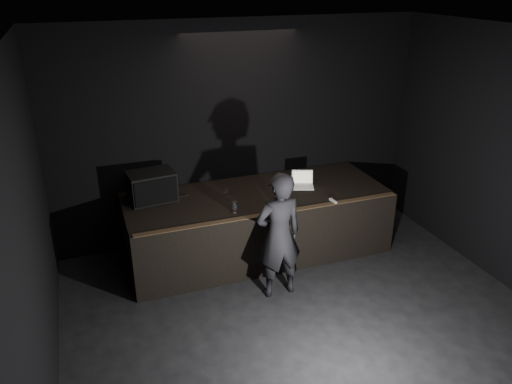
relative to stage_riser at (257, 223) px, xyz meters
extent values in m
plane|color=black|center=(0.00, -2.73, -0.50)|extent=(7.00, 7.00, 0.00)
cube|color=black|center=(0.00, 0.77, 1.25)|extent=(6.00, 0.10, 3.50)
cube|color=black|center=(-3.00, -2.73, 1.25)|extent=(0.10, 7.00, 3.50)
cube|color=black|center=(0.00, -2.73, 3.00)|extent=(6.00, 7.00, 0.04)
cube|color=black|center=(0.00, 0.00, 0.00)|extent=(4.00, 1.50, 1.00)
cube|color=brown|center=(0.00, -0.71, 0.51)|extent=(3.92, 0.10, 0.01)
cube|color=black|center=(-1.53, 0.33, 0.72)|extent=(0.71, 0.53, 0.44)
cube|color=black|center=(-1.50, 0.09, 0.72)|extent=(0.62, 0.09, 0.38)
cylinder|color=black|center=(-1.41, 0.22, 0.51)|extent=(0.81, 0.16, 0.02)
cube|color=silver|center=(0.76, -0.02, 0.51)|extent=(0.39, 0.33, 0.02)
cube|color=silver|center=(0.76, -0.02, 0.52)|extent=(0.31, 0.22, 0.00)
cube|color=silver|center=(0.81, 0.12, 0.62)|extent=(0.34, 0.18, 0.21)
cube|color=gold|center=(0.80, 0.11, 0.62)|extent=(0.29, 0.15, 0.17)
cylinder|color=silver|center=(-0.52, -0.49, 0.58)|extent=(0.07, 0.07, 0.16)
cylinder|color=navy|center=(-0.52, -0.49, 0.59)|extent=(0.07, 0.07, 0.07)
cylinder|color=#9A230E|center=(-0.52, -0.49, 0.54)|extent=(0.07, 0.07, 0.01)
cylinder|color=white|center=(-0.44, 0.14, 0.55)|extent=(0.07, 0.07, 0.09)
cube|color=silver|center=(0.95, -0.65, 0.52)|extent=(0.05, 0.17, 0.03)
imported|color=black|center=(-0.12, -1.16, 0.40)|extent=(0.68, 0.46, 1.80)
camera|label=1|loc=(-2.39, -6.51, 3.61)|focal=35.00mm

